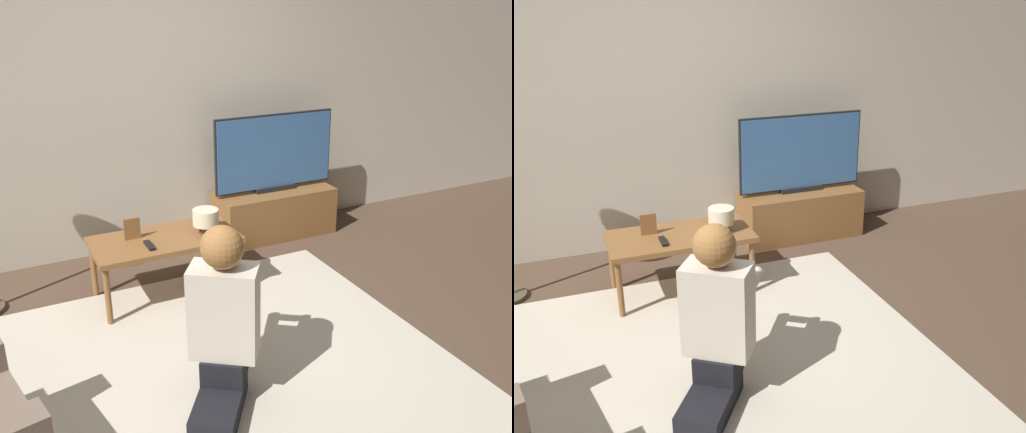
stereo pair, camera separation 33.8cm
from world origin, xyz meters
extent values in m
plane|color=brown|center=(0.00, 0.00, 0.00)|extent=(10.00, 10.00, 0.00)
cube|color=beige|center=(0.00, 1.93, 1.30)|extent=(10.00, 0.06, 2.60)
cube|color=beige|center=(0.00, 0.00, 0.01)|extent=(2.51, 2.37, 0.02)
cube|color=brown|center=(1.20, 1.63, 0.20)|extent=(1.03, 0.43, 0.41)
cube|color=black|center=(1.20, 1.63, 0.43)|extent=(0.37, 0.08, 0.04)
cube|color=black|center=(1.20, 1.64, 0.75)|extent=(1.09, 0.03, 0.64)
cube|color=#38669E|center=(1.20, 1.63, 0.75)|extent=(1.06, 0.04, 0.61)
cube|color=brown|center=(0.00, 0.99, 0.43)|extent=(0.99, 0.51, 0.04)
cylinder|color=brown|center=(-0.45, 0.78, 0.20)|extent=(0.04, 0.04, 0.41)
cylinder|color=brown|center=(0.45, 0.78, 0.20)|extent=(0.04, 0.04, 0.41)
cylinder|color=brown|center=(-0.45, 1.20, 0.20)|extent=(0.04, 0.04, 0.41)
cylinder|color=brown|center=(0.45, 1.20, 0.20)|extent=(0.04, 0.04, 0.41)
cube|color=black|center=(-0.17, -0.32, 0.07)|extent=(0.43, 0.49, 0.11)
cube|color=black|center=(-0.07, -0.18, 0.20)|extent=(0.32, 0.32, 0.14)
cube|color=beige|center=(-0.07, -0.18, 0.51)|extent=(0.39, 0.36, 0.49)
sphere|color=#DBAD8E|center=(-0.07, -0.18, 0.86)|extent=(0.21, 0.21, 0.21)
sphere|color=#9E6B38|center=(-0.08, -0.20, 0.87)|extent=(0.21, 0.21, 0.21)
cube|color=black|center=(0.14, 0.12, 0.53)|extent=(0.13, 0.11, 0.04)
cylinder|color=beige|center=(0.16, -0.04, 0.53)|extent=(0.23, 0.29, 0.07)
cylinder|color=beige|center=(-0.01, 0.08, 0.53)|extent=(0.23, 0.29, 0.07)
cube|color=brown|center=(-0.20, 1.06, 0.52)|extent=(0.11, 0.01, 0.15)
cylinder|color=#4C3823|center=(0.29, 0.94, 0.47)|extent=(0.10, 0.10, 0.06)
cylinder|color=beige|center=(0.29, 0.94, 0.56)|extent=(0.18, 0.18, 0.11)
cube|color=black|center=(-0.13, 0.89, 0.45)|extent=(0.04, 0.15, 0.02)
camera|label=1|loc=(-1.04, -2.47, 1.98)|focal=40.00mm
camera|label=2|loc=(-0.73, -2.61, 1.98)|focal=40.00mm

